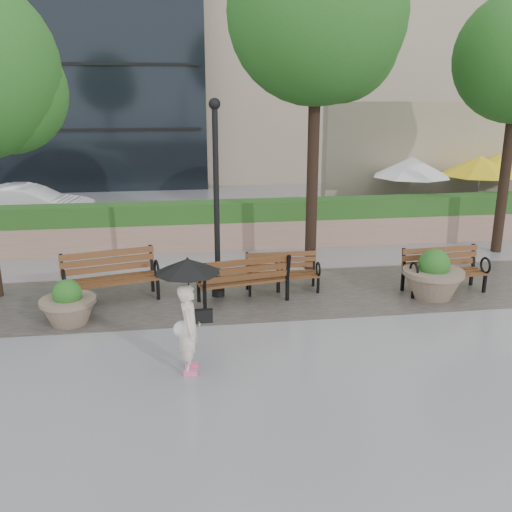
{
  "coord_description": "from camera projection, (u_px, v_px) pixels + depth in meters",
  "views": [
    {
      "loc": [
        -0.57,
        -8.79,
        4.4
      ],
      "look_at": [
        1.05,
        2.32,
        1.1
      ],
      "focal_mm": 40.0,
      "sensor_mm": 36.0,
      "label": 1
    }
  ],
  "objects": [
    {
      "name": "ground",
      "position": [
        214.0,
        359.0,
        9.66
      ],
      "size": [
        100.0,
        100.0,
        0.0
      ],
      "primitive_type": "plane",
      "color": "gray",
      "rests_on": "ground"
    },
    {
      "name": "cobble_strip",
      "position": [
        204.0,
        297.0,
        12.51
      ],
      "size": [
        28.0,
        3.2,
        0.01
      ],
      "primitive_type": "cube",
      "color": "#383330",
      "rests_on": "ground"
    },
    {
      "name": "hedge_wall",
      "position": [
        195.0,
        226.0,
        16.12
      ],
      "size": [
        24.0,
        0.8,
        1.35
      ],
      "color": "tan",
      "rests_on": "ground"
    },
    {
      "name": "cafe_wall",
      "position": [
        463.0,
        160.0,
        19.91
      ],
      "size": [
        10.0,
        0.6,
        4.0
      ],
      "primitive_type": "cube",
      "color": "tan",
      "rests_on": "ground"
    },
    {
      "name": "cafe_hedge",
      "position": [
        477.0,
        218.0,
        18.19
      ],
      "size": [
        8.0,
        0.5,
        0.9
      ],
      "primitive_type": "cube",
      "color": "#2B551C",
      "rests_on": "ground"
    },
    {
      "name": "asphalt_street",
      "position": [
        191.0,
        218.0,
        20.11
      ],
      "size": [
        40.0,
        7.0,
        0.0
      ],
      "primitive_type": "cube",
      "color": "black",
      "rests_on": "ground"
    },
    {
      "name": "bench_1",
      "position": [
        111.0,
        287.0,
        12.19
      ],
      "size": [
        2.11,
        1.24,
        1.07
      ],
      "rotation": [
        0.0,
        0.0,
        0.24
      ],
      "color": "brown",
      "rests_on": "ground"
    },
    {
      "name": "bench_2",
      "position": [
        243.0,
        288.0,
        12.18
      ],
      "size": [
        2.03,
        1.11,
        1.03
      ],
      "rotation": [
        0.0,
        0.0,
        3.33
      ],
      "color": "brown",
      "rests_on": "ground"
    },
    {
      "name": "bench_3",
      "position": [
        282.0,
        281.0,
        12.8
      ],
      "size": [
        1.63,
        0.65,
        0.87
      ],
      "rotation": [
        0.0,
        0.0,
        -0.0
      ],
      "color": "brown",
      "rests_on": "ground"
    },
    {
      "name": "bench_4",
      "position": [
        443.0,
        279.0,
        12.78
      ],
      "size": [
        1.88,
        0.86,
        0.98
      ],
      "rotation": [
        0.0,
        0.0,
        0.07
      ],
      "color": "brown",
      "rests_on": "ground"
    },
    {
      "name": "planter_left",
      "position": [
        68.0,
        307.0,
        11.01
      ],
      "size": [
        1.07,
        1.07,
        0.9
      ],
      "color": "#7F6B56",
      "rests_on": "ground"
    },
    {
      "name": "planter_right",
      "position": [
        433.0,
        279.0,
        12.39
      ],
      "size": [
        1.31,
        1.31,
        1.1
      ],
      "color": "#7F6B56",
      "rests_on": "ground"
    },
    {
      "name": "lamppost",
      "position": [
        217.0,
        213.0,
        12.07
      ],
      "size": [
        0.28,
        0.28,
        4.23
      ],
      "color": "black",
      "rests_on": "ground"
    },
    {
      "name": "tree_1",
      "position": [
        322.0,
        21.0,
        12.98
      ],
      "size": [
        4.12,
        4.12,
        8.1
      ],
      "color": "black",
      "rests_on": "ground"
    },
    {
      "name": "patio_umb_white",
      "position": [
        412.0,
        167.0,
        18.17
      ],
      "size": [
        2.5,
        2.5,
        2.3
      ],
      "color": "black",
      "rests_on": "ground"
    },
    {
      "name": "patio_umb_yellow_a",
      "position": [
        480.0,
        166.0,
        18.45
      ],
      "size": [
        2.5,
        2.5,
        2.3
      ],
      "color": "black",
      "rests_on": "ground"
    },
    {
      "name": "patio_umb_yellow_b",
      "position": [
        502.0,
        162.0,
        19.39
      ],
      "size": [
        2.5,
        2.5,
        2.3
      ],
      "color": "black",
      "rests_on": "ground"
    },
    {
      "name": "car_right",
      "position": [
        28.0,
        207.0,
        18.51
      ],
      "size": [
        4.4,
        1.8,
        1.42
      ],
      "primitive_type": "imported",
      "rotation": [
        0.0,
        0.0,
        1.5
      ],
      "color": "silver",
      "rests_on": "ground"
    },
    {
      "name": "pedestrian",
      "position": [
        189.0,
        304.0,
        8.95
      ],
      "size": [
        1.02,
        1.02,
        1.88
      ],
      "rotation": [
        0.0,
        0.0,
        1.46
      ],
      "color": "#EEE0C8",
      "rests_on": "ground"
    }
  ]
}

